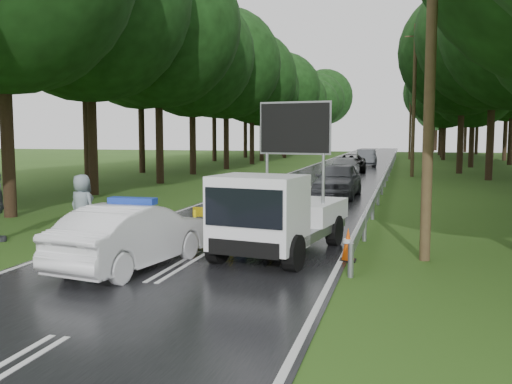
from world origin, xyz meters
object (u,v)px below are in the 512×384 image
(police_sedan, at_px, (133,236))
(queue_car_first, at_px, (338,180))
(barrier, at_px, (242,218))
(civilian, at_px, (243,213))
(queue_car_second, at_px, (345,169))
(queue_car_fourth, at_px, (366,158))
(officer, at_px, (225,216))
(work_truck, at_px, (277,215))
(queue_car_third, at_px, (351,163))

(police_sedan, relative_size, queue_car_first, 0.95)
(police_sedan, height_order, barrier, police_sedan)
(civilian, xyz_separation_m, queue_car_second, (0.46, 21.89, -0.13))
(civilian, height_order, queue_car_fourth, civilian)
(barrier, height_order, officer, officer)
(work_truck, height_order, officer, work_truck)
(barrier, bearing_deg, queue_car_second, 86.86)
(police_sedan, height_order, queue_car_second, police_sedan)
(work_truck, relative_size, queue_car_second, 1.05)
(work_truck, distance_m, queue_car_first, 12.99)
(barrier, distance_m, queue_car_second, 22.74)
(officer, xyz_separation_m, queue_car_first, (1.37, 12.60, -0.07))
(queue_car_second, relative_size, queue_car_fourth, 1.02)
(police_sedan, distance_m, work_truck, 3.39)
(queue_car_second, height_order, queue_car_third, queue_car_second)
(police_sedan, relative_size, officer, 2.57)
(civilian, relative_size, queue_car_second, 0.35)
(police_sedan, height_order, queue_car_fourth, police_sedan)
(police_sedan, xyz_separation_m, queue_car_second, (1.95, 25.22, -0.03))
(officer, height_order, queue_car_third, officer)
(queue_car_first, xyz_separation_m, queue_car_fourth, (-0.33, 24.92, -0.05))
(work_truck, bearing_deg, queue_car_fourth, 100.05)
(officer, bearing_deg, queue_car_first, -140.63)
(work_truck, relative_size, civilian, 3.03)
(queue_car_third, bearing_deg, barrier, -94.18)
(barrier, xyz_separation_m, queue_car_fourth, (0.63, 37.42, -0.05))
(work_truck, height_order, barrier, work_truck)
(officer, relative_size, queue_car_third, 0.36)
(queue_car_first, bearing_deg, work_truck, -88.03)
(work_truck, distance_m, officer, 1.47)
(barrier, relative_size, queue_car_third, 0.54)
(civilian, height_order, queue_car_third, civilian)
(officer, relative_size, queue_car_fourth, 0.38)
(queue_car_first, relative_size, queue_car_fourth, 1.03)
(queue_car_first, distance_m, queue_car_second, 10.26)
(officer, height_order, civilian, officer)
(queue_car_second, relative_size, queue_car_third, 0.97)
(police_sedan, bearing_deg, civilian, -104.32)
(queue_car_second, bearing_deg, queue_car_fourth, 84.71)
(barrier, relative_size, queue_car_fourth, 0.56)
(police_sedan, height_order, officer, officer)
(work_truck, bearing_deg, queue_car_third, 101.38)
(barrier, height_order, queue_car_fourth, queue_car_fourth)
(police_sedan, bearing_deg, officer, -108.88)
(officer, distance_m, queue_car_first, 12.68)
(police_sedan, relative_size, civilian, 2.75)
(police_sedan, bearing_deg, barrier, -114.60)
(officer, distance_m, queue_car_second, 22.85)
(police_sedan, relative_size, queue_car_third, 0.93)
(barrier, height_order, queue_car_third, queue_car_third)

